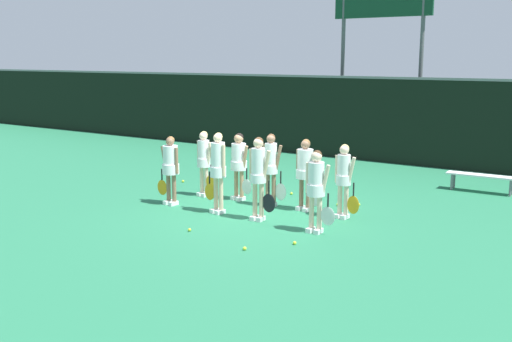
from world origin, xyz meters
TOP-DOWN VIEW (x-y plane):
  - ground_plane at (0.00, 0.00)m, footprint 140.00×140.00m
  - fence_windscreen at (0.00, 7.66)m, footprint 60.00×0.08m
  - scoreboard at (-0.83, 9.17)m, footprint 3.54×0.15m
  - bench_courtside at (3.82, 4.87)m, footprint 1.77×0.41m
  - player_0 at (-1.95, -0.57)m, footprint 0.69×0.40m
  - player_1 at (-0.54, -0.58)m, footprint 0.63×0.36m
  - player_2 at (0.54, -0.58)m, footprint 0.64×0.33m
  - player_3 at (1.99, -0.70)m, footprint 0.66×0.37m
  - player_4 at (-1.84, 0.55)m, footprint 0.63×0.33m
  - player_5 at (-0.88, 0.70)m, footprint 0.66×0.40m
  - player_6 at (0.11, 0.59)m, footprint 0.62×0.33m
  - player_7 at (0.96, 0.69)m, footprint 0.68×0.41m
  - player_8 at (1.96, 0.59)m, footprint 0.60×0.32m
  - tennis_ball_0 at (2.04, -1.62)m, footprint 0.07×0.07m
  - tennis_ball_1 at (-0.09, 1.88)m, footprint 0.07×0.07m
  - tennis_ball_2 at (-2.58, 1.86)m, footprint 0.06×0.06m
  - tennis_ball_3 at (-3.37, 1.50)m, footprint 0.07×0.07m
  - tennis_ball_4 at (1.40, 1.48)m, footprint 0.07×0.07m
  - tennis_ball_5 at (1.81, 1.76)m, footprint 0.07×0.07m
  - tennis_ball_6 at (-0.15, -2.05)m, footprint 0.07×0.07m
  - tennis_ball_7 at (1.46, -2.41)m, footprint 0.07×0.07m

SIDE VIEW (x-z plane):
  - ground_plane at x=0.00m, z-range 0.00..0.00m
  - tennis_ball_2 at x=-2.58m, z-range 0.00..0.06m
  - tennis_ball_6 at x=-0.15m, z-range 0.00..0.07m
  - tennis_ball_1 at x=-0.09m, z-range 0.00..0.07m
  - tennis_ball_5 at x=1.81m, z-range 0.00..0.07m
  - tennis_ball_0 at x=2.04m, z-range 0.00..0.07m
  - tennis_ball_7 at x=1.46m, z-range 0.00..0.07m
  - tennis_ball_3 at x=-3.37m, z-range 0.00..0.07m
  - tennis_ball_4 at x=1.40m, z-range 0.00..0.07m
  - bench_courtside at x=3.82m, z-range 0.16..0.62m
  - player_8 at x=1.96m, z-range 0.13..1.74m
  - player_4 at x=-1.84m, z-range 0.13..1.77m
  - player_0 at x=-1.95m, z-range 0.14..1.77m
  - player_7 at x=0.96m, z-range 0.15..1.78m
  - player_3 at x=1.99m, z-range 0.15..1.80m
  - player_5 at x=-0.88m, z-range 0.16..1.80m
  - player_6 at x=0.11m, z-range 0.14..1.84m
  - player_2 at x=0.54m, z-range 0.16..1.94m
  - player_1 at x=-0.54m, z-range 0.16..1.97m
  - fence_windscreen at x=0.00m, z-range 0.01..2.82m
  - scoreboard at x=-0.83m, z-range 1.76..8.04m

